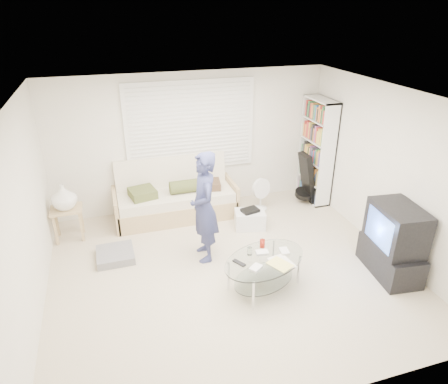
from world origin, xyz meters
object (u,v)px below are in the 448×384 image
object	(u,v)px
bookshelf	(316,151)
coffee_table	(265,264)
futon_sofa	(175,198)
tv_unit	(394,242)

from	to	relation	value
bookshelf	coffee_table	distance (m)	3.07
futon_sofa	coffee_table	size ratio (longest dim) A/B	1.50
futon_sofa	coffee_table	distance (m)	2.48
futon_sofa	bookshelf	xyz separation A→B (m)	(2.73, -0.08, 0.64)
tv_unit	coffee_table	world-z (taller)	tv_unit
coffee_table	futon_sofa	bearing A→B (deg)	107.87
bookshelf	tv_unit	world-z (taller)	bookshelf
futon_sofa	coffee_table	bearing A→B (deg)	-72.13
futon_sofa	tv_unit	size ratio (longest dim) A/B	2.05
futon_sofa	bookshelf	size ratio (longest dim) A/B	1.09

